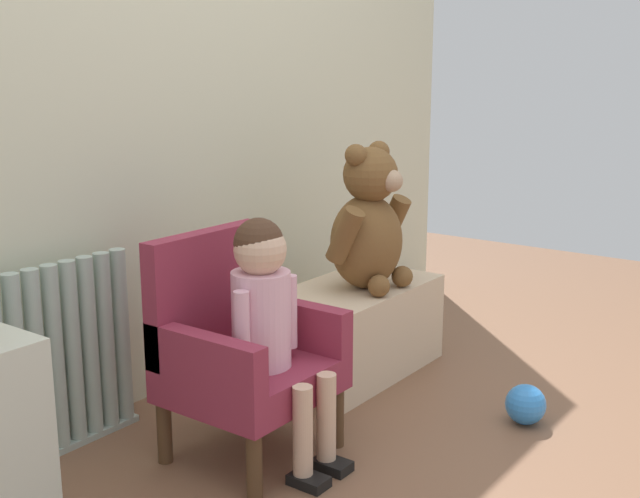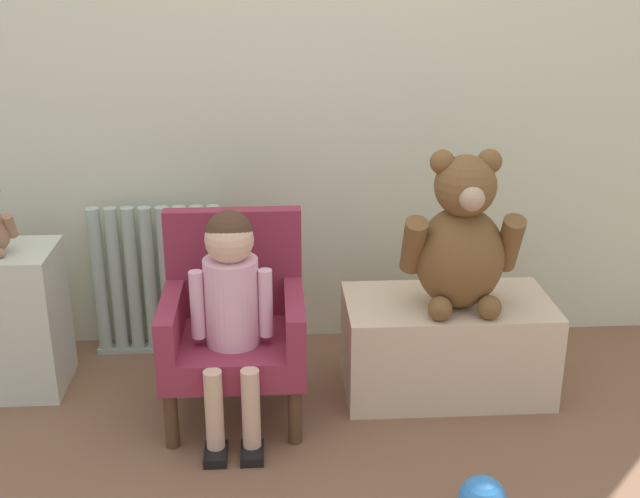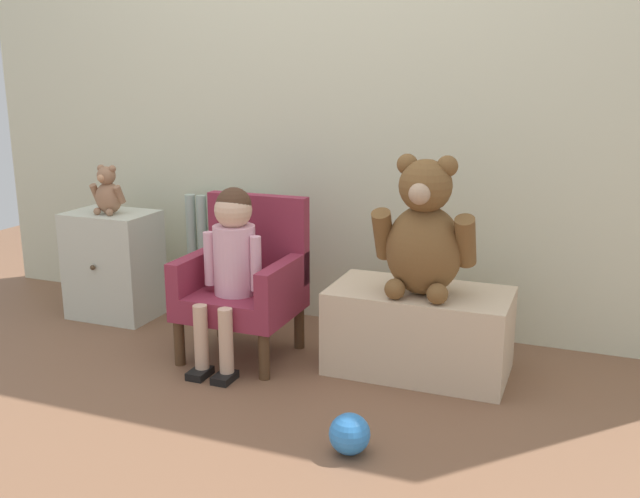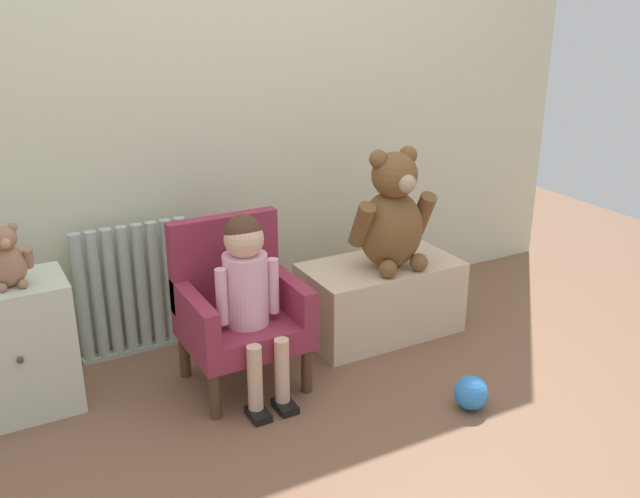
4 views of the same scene
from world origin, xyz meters
name	(u,v)px [view 3 (image 3 of 4)]	position (x,y,z in m)	size (l,w,h in m)	color
ground_plane	(222,417)	(0.00, 0.00, 0.00)	(6.00, 6.00, 0.00)	brown
back_wall	(335,63)	(0.00, 1.11, 1.20)	(3.80, 0.05, 2.40)	beige
radiator	(231,257)	(-0.49, 0.99, 0.29)	(0.50, 0.05, 0.58)	#A5B9AC
small_dresser	(114,265)	(-1.00, 0.75, 0.26)	(0.41, 0.31, 0.51)	beige
child_armchair	(245,280)	(-0.19, 0.56, 0.32)	(0.45, 0.41, 0.66)	maroon
child_figure	(232,251)	(-0.19, 0.45, 0.47)	(0.25, 0.35, 0.72)	#E3ABBF
low_bench	(419,331)	(0.53, 0.64, 0.17)	(0.70, 0.38, 0.34)	beige
large_teddy_bear	(424,234)	(0.55, 0.59, 0.57)	(0.39, 0.27, 0.53)	brown
small_teddy_bear	(108,192)	(-0.98, 0.71, 0.62)	(0.17, 0.12, 0.23)	#976D50
toy_ball	(350,434)	(0.49, -0.06, 0.07)	(0.13, 0.13, 0.13)	#3383DA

